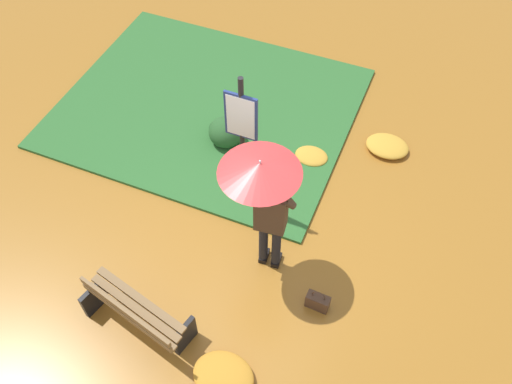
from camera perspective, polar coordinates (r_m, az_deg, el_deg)
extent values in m
plane|color=#9E6623|center=(7.52, -0.70, -7.16)|extent=(18.00, 18.00, 0.00)
cube|color=#2D662D|center=(9.46, -5.10, 8.83)|extent=(4.80, 4.00, 0.05)
cylinder|color=black|center=(7.14, 2.12, -5.71)|extent=(0.12, 0.12, 0.86)
cylinder|color=black|center=(7.17, 0.77, -5.26)|extent=(0.12, 0.12, 0.86)
cube|color=black|center=(7.49, 2.14, -7.08)|extent=(0.14, 0.23, 0.08)
cube|color=black|center=(7.52, 0.86, -6.63)|extent=(0.14, 0.23, 0.08)
cube|color=#473323|center=(6.53, 1.58, -1.93)|extent=(0.41, 0.29, 0.64)
sphere|color=tan|center=(6.17, 1.67, 0.60)|extent=(0.20, 0.20, 0.20)
ellipsoid|color=black|center=(6.15, 1.67, 0.77)|extent=(0.20, 0.20, 0.15)
cylinder|color=#473323|center=(6.34, 3.51, -1.23)|extent=(0.18, 0.13, 0.18)
cylinder|color=#473323|center=(6.28, 3.24, -0.56)|extent=(0.24, 0.11, 0.33)
cube|color=black|center=(6.18, 2.51, 0.37)|extent=(0.07, 0.02, 0.14)
cylinder|color=#473323|center=(6.38, 0.25, -0.24)|extent=(0.11, 0.10, 0.09)
cylinder|color=#473323|center=(6.30, 0.34, 0.16)|extent=(0.10, 0.09, 0.23)
cylinder|color=#A5A5AD|center=(6.05, 0.40, 1.96)|extent=(0.02, 0.02, 0.41)
cone|color=#B22D2D|center=(5.97, 0.41, 2.54)|extent=(0.96, 0.96, 0.16)
sphere|color=#A5A5AD|center=(5.89, 0.41, 3.24)|extent=(0.02, 0.02, 0.02)
cylinder|color=black|center=(7.25, -1.42, 4.82)|extent=(0.07, 0.07, 2.30)
cube|color=navy|center=(6.85, -1.57, 7.88)|extent=(0.44, 0.04, 0.70)
cube|color=silver|center=(6.83, -1.63, 7.78)|extent=(0.38, 0.01, 0.64)
cube|color=#4C3323|center=(7.13, 6.44, -11.30)|extent=(0.31, 0.15, 0.24)
torus|color=#4C3323|center=(6.99, 6.56, -10.70)|extent=(0.18, 0.02, 0.18)
cube|color=black|center=(6.84, -7.40, -14.59)|extent=(0.14, 0.36, 0.44)
cube|color=black|center=(7.29, -16.52, -10.60)|extent=(0.14, 0.36, 0.44)
cube|color=brown|center=(6.87, -11.97, -10.88)|extent=(1.38, 0.43, 0.04)
cube|color=brown|center=(6.83, -12.48, -11.69)|extent=(1.38, 0.43, 0.04)
cube|color=brown|center=(6.79, -12.99, -12.51)|extent=(1.38, 0.43, 0.04)
cube|color=brown|center=(6.69, -13.37, -12.48)|extent=(1.37, 0.37, 0.10)
cube|color=brown|center=(6.57, -13.59, -11.95)|extent=(1.37, 0.37, 0.10)
ellipsoid|color=#285628|center=(8.71, -3.18, 6.25)|extent=(0.54, 0.54, 0.48)
ellipsoid|color=#1E421E|center=(8.87, -3.89, 6.51)|extent=(0.32, 0.32, 0.32)
ellipsoid|color=#C68428|center=(6.77, -3.42, -18.58)|extent=(0.74, 0.59, 0.16)
ellipsoid|color=gold|center=(8.64, 5.80, 3.75)|extent=(0.52, 0.42, 0.12)
ellipsoid|color=gold|center=(8.96, 13.52, 4.68)|extent=(0.68, 0.54, 0.15)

